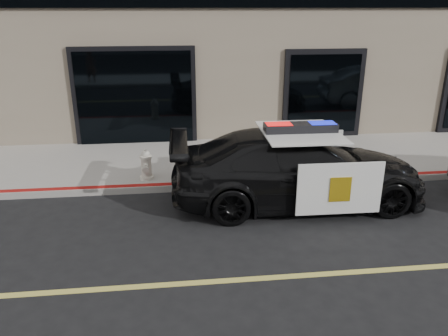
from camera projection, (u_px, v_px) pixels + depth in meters
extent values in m
plane|color=black|center=(175.00, 284.00, 6.50)|extent=(120.00, 120.00, 0.00)
cube|color=gray|center=(173.00, 162.00, 11.37)|extent=(60.00, 3.50, 0.15)
imported|color=black|center=(298.00, 168.00, 9.00)|extent=(2.28, 5.29, 1.52)
cube|color=white|center=(340.00, 189.00, 8.04)|extent=(1.62, 0.06, 1.01)
cube|color=white|center=(307.00, 152.00, 10.07)|extent=(1.62, 0.06, 1.01)
cube|color=white|center=(300.00, 132.00, 8.73)|extent=(1.54, 1.84, 0.03)
cube|color=gold|center=(340.00, 190.00, 8.01)|extent=(0.40, 0.02, 0.48)
cube|color=black|center=(300.00, 128.00, 8.70)|extent=(1.46, 0.40, 0.18)
cube|color=red|center=(279.00, 128.00, 8.65)|extent=(0.51, 0.34, 0.16)
cube|color=#0C19CC|center=(322.00, 127.00, 8.73)|extent=(0.51, 0.34, 0.16)
cylinder|color=beige|center=(147.00, 177.00, 10.07)|extent=(0.32, 0.32, 0.07)
cylinder|color=beige|center=(146.00, 167.00, 9.98)|extent=(0.23, 0.23, 0.45)
cylinder|color=beige|center=(146.00, 157.00, 9.89)|extent=(0.28, 0.28, 0.05)
sphere|color=beige|center=(145.00, 154.00, 9.87)|extent=(0.21, 0.21, 0.21)
cylinder|color=beige|center=(145.00, 151.00, 9.84)|extent=(0.06, 0.06, 0.06)
cylinder|color=beige|center=(146.00, 162.00, 10.10)|extent=(0.12, 0.11, 0.12)
cylinder|color=beige|center=(146.00, 166.00, 9.81)|extent=(0.12, 0.11, 0.12)
cylinder|color=beige|center=(146.00, 169.00, 9.81)|extent=(0.15, 0.13, 0.15)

